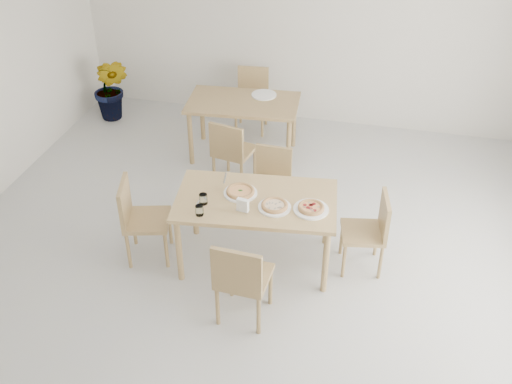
% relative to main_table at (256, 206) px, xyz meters
% --- Properties ---
extents(main_table, '(1.60, 1.03, 0.75)m').
position_rel_main_table_xyz_m(main_table, '(0.00, 0.00, 0.00)').
color(main_table, tan).
rests_on(main_table, ground).
extents(chair_south, '(0.46, 0.46, 0.88)m').
position_rel_main_table_xyz_m(chair_south, '(0.07, -0.82, -0.16)').
color(chair_south, tan).
rests_on(chair_south, ground).
extents(chair_north, '(0.41, 0.41, 0.80)m').
position_rel_main_table_xyz_m(chair_north, '(-0.03, 0.80, -0.20)').
color(chair_north, tan).
rests_on(chair_north, ground).
extents(chair_west, '(0.53, 0.53, 0.87)m').
position_rel_main_table_xyz_m(chair_west, '(-1.13, -0.20, -0.16)').
color(chair_west, tan).
rests_on(chair_west, ground).
extents(chair_east, '(0.47, 0.47, 0.82)m').
position_rel_main_table_xyz_m(chair_east, '(1.09, 0.18, -0.19)').
color(chair_east, tan).
rests_on(chair_east, ground).
extents(plate_margherita, '(0.32, 0.32, 0.02)m').
position_rel_main_table_xyz_m(plate_margherita, '(-0.16, 0.05, 0.09)').
color(plate_margherita, white).
rests_on(plate_margherita, main_table).
extents(plate_mushroom, '(0.30, 0.30, 0.02)m').
position_rel_main_table_xyz_m(plate_mushroom, '(0.20, -0.10, 0.09)').
color(plate_mushroom, white).
rests_on(plate_mushroom, main_table).
extents(plate_pepperoni, '(0.32, 0.32, 0.02)m').
position_rel_main_table_xyz_m(plate_pepperoni, '(0.53, -0.05, 0.09)').
color(plate_pepperoni, white).
rests_on(plate_pepperoni, main_table).
extents(pizza_margherita, '(0.34, 0.34, 0.03)m').
position_rel_main_table_xyz_m(pizza_margherita, '(-0.16, 0.05, 0.11)').
color(pizza_margherita, tan).
rests_on(pizza_margherita, plate_margherita).
extents(pizza_mushroom, '(0.29, 0.29, 0.03)m').
position_rel_main_table_xyz_m(pizza_mushroom, '(0.20, -0.10, 0.11)').
color(pizza_mushroom, tan).
rests_on(pizza_mushroom, plate_mushroom).
extents(pizza_pepperoni, '(0.30, 0.30, 0.03)m').
position_rel_main_table_xyz_m(pizza_pepperoni, '(0.53, -0.05, 0.11)').
color(pizza_pepperoni, tan).
rests_on(pizza_pepperoni, plate_pepperoni).
extents(tumbler_a, '(0.08, 0.08, 0.10)m').
position_rel_main_table_xyz_m(tumbler_a, '(-0.46, -0.19, 0.13)').
color(tumbler_a, white).
rests_on(tumbler_a, main_table).
extents(tumbler_b, '(0.07, 0.07, 0.10)m').
position_rel_main_table_xyz_m(tumbler_b, '(-0.44, -0.36, 0.13)').
color(tumbler_b, white).
rests_on(tumbler_b, main_table).
extents(napkin_holder, '(0.13, 0.08, 0.13)m').
position_rel_main_table_xyz_m(napkin_holder, '(-0.07, -0.22, 0.15)').
color(napkin_holder, silver).
rests_on(napkin_holder, main_table).
extents(fork_a, '(0.05, 0.19, 0.01)m').
position_rel_main_table_xyz_m(fork_a, '(-0.38, 0.27, 0.08)').
color(fork_a, silver).
rests_on(fork_a, main_table).
extents(fork_b, '(0.01, 0.17, 0.01)m').
position_rel_main_table_xyz_m(fork_b, '(-0.51, -0.14, 0.08)').
color(fork_b, silver).
rests_on(fork_b, main_table).
extents(second_table, '(1.42, 0.89, 0.75)m').
position_rel_main_table_xyz_m(second_table, '(-0.65, 1.97, -0.01)').
color(second_table, tan).
rests_on(second_table, ground).
extents(chair_back_s, '(0.49, 0.49, 0.85)m').
position_rel_main_table_xyz_m(chair_back_s, '(-0.60, 1.25, -0.18)').
color(chair_back_s, tan).
rests_on(chair_back_s, ground).
extents(chair_back_n, '(0.45, 0.45, 0.84)m').
position_rel_main_table_xyz_m(chair_back_n, '(-0.72, 2.72, -0.18)').
color(chair_back_n, tan).
rests_on(chair_back_n, ground).
extents(plate_empty, '(0.31, 0.31, 0.02)m').
position_rel_main_table_xyz_m(plate_empty, '(-0.43, 2.20, 0.09)').
color(plate_empty, white).
rests_on(plate_empty, second_table).
extents(potted_plant, '(0.51, 0.42, 0.92)m').
position_rel_main_table_xyz_m(potted_plant, '(-2.68, 2.50, -0.21)').
color(potted_plant, '#225C1B').
rests_on(potted_plant, ground).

